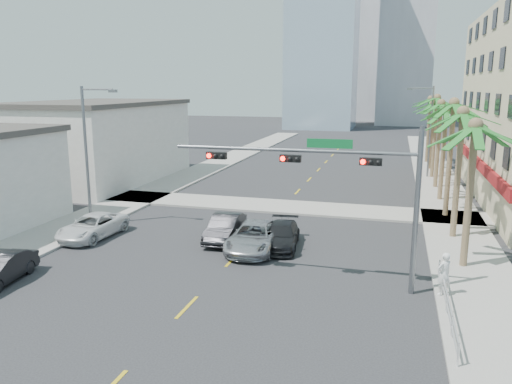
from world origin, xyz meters
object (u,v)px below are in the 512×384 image
at_px(car_lane_right, 281,236).
at_px(car_parked_mid, 0,269).
at_px(traffic_signal_mast, 342,178).
at_px(car_parked_far, 92,226).
at_px(car_lane_center, 255,237).
at_px(pedestrian, 444,274).
at_px(car_lane_left, 225,228).

bearing_deg(car_lane_right, car_parked_mid, -148.89).
xyz_separation_m(traffic_signal_mast, car_parked_far, (-15.18, 3.54, -4.37)).
bearing_deg(traffic_signal_mast, car_lane_center, 142.09).
height_order(traffic_signal_mast, car_lane_center, traffic_signal_mast).
bearing_deg(pedestrian, car_parked_far, -48.80).
distance_m(car_parked_mid, car_lane_left, 12.05).
bearing_deg(car_lane_center, traffic_signal_mast, -40.29).
relative_size(traffic_signal_mast, car_parked_far, 2.22).
height_order(traffic_signal_mast, car_parked_mid, traffic_signal_mast).
relative_size(car_parked_far, car_lane_right, 1.08).
relative_size(car_lane_center, pedestrian, 2.87).
relative_size(car_lane_left, pedestrian, 2.41).
bearing_deg(car_parked_mid, car_lane_right, 29.98).
relative_size(traffic_signal_mast, car_lane_center, 2.03).
xyz_separation_m(car_lane_left, car_lane_right, (3.50, -0.38, -0.08)).
distance_m(car_parked_far, pedestrian, 20.03).
bearing_deg(car_parked_far, car_lane_right, 9.86).
height_order(car_parked_mid, car_lane_left, car_lane_left).
xyz_separation_m(car_parked_mid, pedestrian, (19.70, 3.80, 0.42)).
bearing_deg(car_lane_left, car_lane_right, -9.85).
distance_m(traffic_signal_mast, car_lane_left, 9.95).
relative_size(car_parked_mid, car_parked_far, 0.83).
xyz_separation_m(car_parked_mid, car_lane_left, (7.90, 9.10, 0.07)).
bearing_deg(car_parked_far, car_lane_left, 15.37).
distance_m(traffic_signal_mast, car_lane_center, 7.78).
relative_size(car_lane_center, car_lane_right, 1.18).
bearing_deg(car_parked_far, pedestrian, -7.06).
relative_size(traffic_signal_mast, car_parked_mid, 2.67).
bearing_deg(car_lane_right, car_parked_far, -179.76).
xyz_separation_m(car_parked_far, car_lane_right, (11.40, 1.31, -0.02)).
xyz_separation_m(car_lane_left, pedestrian, (11.80, -5.29, 0.35)).
distance_m(car_lane_center, car_lane_right, 1.59).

